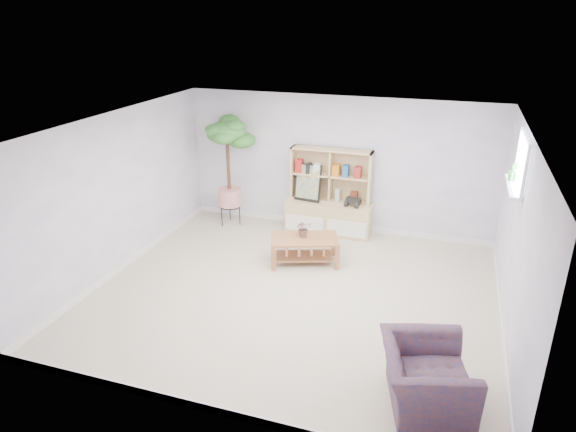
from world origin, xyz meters
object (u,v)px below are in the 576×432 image
(storage_unit, at_px, (329,192))
(coffee_table, at_px, (304,250))
(armchair, at_px, (426,374))
(floor_tree, at_px, (229,172))

(storage_unit, relative_size, coffee_table, 1.45)
(storage_unit, xyz_separation_m, armchair, (1.98, -3.93, -0.39))
(storage_unit, height_order, coffee_table, storage_unit)
(storage_unit, distance_m, armchair, 4.42)
(armchair, bearing_deg, floor_tree, 30.72)
(storage_unit, distance_m, coffee_table, 1.40)
(coffee_table, distance_m, armchair, 3.34)
(floor_tree, bearing_deg, coffee_table, -31.98)
(floor_tree, bearing_deg, storage_unit, 5.92)
(coffee_table, distance_m, floor_tree, 2.23)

